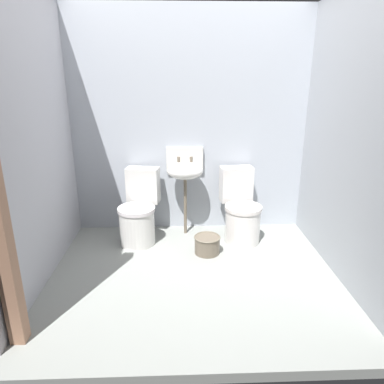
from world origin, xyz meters
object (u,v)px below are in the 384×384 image
object	(u,v)px
sink	(185,170)
toilet_left	(139,213)
toilet_right	(241,212)
bucket	(207,244)

from	to	relation	value
sink	toilet_left	bearing A→B (deg)	-159.95
toilet_right	bucket	size ratio (longest dim) A/B	2.83
toilet_left	toilet_right	bearing A→B (deg)	-169.74
toilet_right	sink	size ratio (longest dim) A/B	0.79
toilet_left	toilet_right	xyz separation A→B (m)	(1.13, -0.00, 0.00)
sink	bucket	xyz separation A→B (m)	(0.22, -0.53, -0.66)
sink	bucket	size ratio (longest dim) A/B	3.59
sink	bucket	world-z (taller)	sink
bucket	toilet_left	bearing A→B (deg)	155.07
toilet_left	bucket	world-z (taller)	toilet_left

